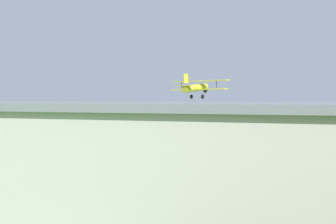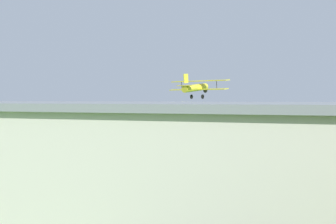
{
  "view_description": "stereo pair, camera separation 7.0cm",
  "coord_description": "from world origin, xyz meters",
  "px_view_note": "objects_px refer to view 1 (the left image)",
  "views": [
    {
      "loc": [
        -20.87,
        50.2,
        6.93
      ],
      "look_at": [
        -7.8,
        6.55,
        5.31
      ],
      "focal_mm": 38.39,
      "sensor_mm": 36.0,
      "label": 1
    },
    {
      "loc": [
        -20.94,
        50.18,
        6.93
      ],
      "look_at": [
        -7.8,
        6.55,
        5.31
      ],
      "focal_mm": 38.39,
      "sensor_mm": 36.0,
      "label": 2
    }
  ],
  "objects_px": {
    "person_near_hangar_door": "(20,146)",
    "hangar": "(34,151)",
    "person_walking_on_apron": "(58,145)",
    "person_crossing_taxiway": "(275,161)",
    "biplane": "(196,87)"
  },
  "relations": [
    {
      "from": "person_near_hangar_door",
      "to": "hangar",
      "type": "bearing_deg",
      "value": 131.2
    },
    {
      "from": "person_walking_on_apron",
      "to": "person_near_hangar_door",
      "type": "bearing_deg",
      "value": 26.89
    },
    {
      "from": "person_crossing_taxiway",
      "to": "person_near_hangar_door",
      "type": "relative_size",
      "value": 0.88
    },
    {
      "from": "hangar",
      "to": "person_near_hangar_door",
      "type": "distance_m",
      "value": 24.56
    },
    {
      "from": "person_crossing_taxiway",
      "to": "person_walking_on_apron",
      "type": "relative_size",
      "value": 0.91
    },
    {
      "from": "person_near_hangar_door",
      "to": "person_walking_on_apron",
      "type": "bearing_deg",
      "value": -153.11
    },
    {
      "from": "hangar",
      "to": "person_near_hangar_door",
      "type": "relative_size",
      "value": 22.49
    },
    {
      "from": "person_walking_on_apron",
      "to": "person_near_hangar_door",
      "type": "xyz_separation_m",
      "value": [
        4.2,
        2.13,
        0.03
      ]
    },
    {
      "from": "biplane",
      "to": "person_near_hangar_door",
      "type": "distance_m",
      "value": 25.63
    },
    {
      "from": "hangar",
      "to": "person_near_hangar_door",
      "type": "height_order",
      "value": "hangar"
    },
    {
      "from": "person_crossing_taxiway",
      "to": "person_near_hangar_door",
      "type": "xyz_separation_m",
      "value": [
        31.79,
        -1.78,
        0.11
      ]
    },
    {
      "from": "person_walking_on_apron",
      "to": "person_near_hangar_door",
      "type": "height_order",
      "value": "person_near_hangar_door"
    },
    {
      "from": "person_walking_on_apron",
      "to": "person_near_hangar_door",
      "type": "relative_size",
      "value": 0.97
    },
    {
      "from": "hangar",
      "to": "person_walking_on_apron",
      "type": "distance_m",
      "value": 23.85
    },
    {
      "from": "hangar",
      "to": "person_walking_on_apron",
      "type": "relative_size",
      "value": 23.27
    }
  ]
}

